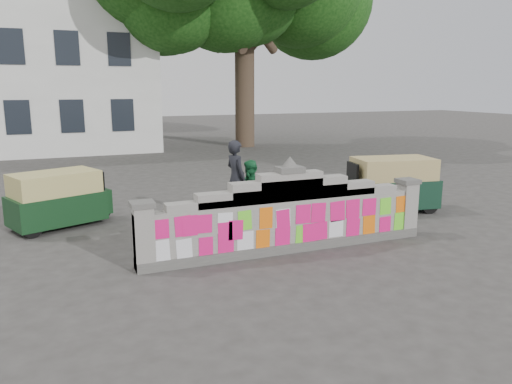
% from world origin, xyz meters
% --- Properties ---
extents(ground, '(100.00, 100.00, 0.00)m').
position_xyz_m(ground, '(0.00, 0.00, 0.00)').
color(ground, '#383533').
rests_on(ground, ground).
extents(parapet_wall, '(6.48, 0.44, 2.01)m').
position_xyz_m(parapet_wall, '(-0.00, -0.01, 0.75)').
color(parapet_wall, '#4C4C49').
rests_on(parapet_wall, ground).
extents(cyclist_bike, '(2.20, 1.12, 1.10)m').
position_xyz_m(cyclist_bike, '(-0.29, 2.42, 0.55)').
color(cyclist_bike, black).
rests_on(cyclist_bike, ground).
extents(cyclist_rider, '(0.57, 0.75, 1.87)m').
position_xyz_m(cyclist_rider, '(-0.29, 2.42, 0.93)').
color(cyclist_rider, black).
rests_on(cyclist_rider, ground).
extents(pedestrian, '(0.62, 0.79, 1.61)m').
position_xyz_m(pedestrian, '(0.06, 2.34, 0.81)').
color(pedestrian, '#217942').
rests_on(pedestrian, ground).
extents(rickshaw_left, '(2.55, 1.86, 1.37)m').
position_xyz_m(rickshaw_left, '(-4.41, 3.82, 0.71)').
color(rickshaw_left, '#113418').
rests_on(rickshaw_left, ground).
extents(rickshaw_right, '(2.77, 1.64, 1.49)m').
position_xyz_m(rickshaw_right, '(4.13, 2.05, 0.77)').
color(rickshaw_right, '#103020').
rests_on(rickshaw_right, ground).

